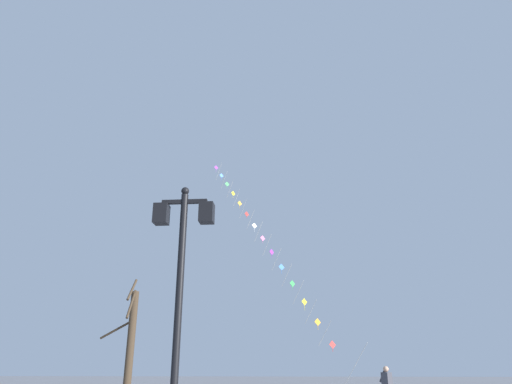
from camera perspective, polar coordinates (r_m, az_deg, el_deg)
The scene contains 3 objects.
twin_lantern_lamp_post at distance 9.11m, azimuth -9.17°, elevation -8.74°, with size 1.20×0.28×5.07m.
kite_train at distance 29.68m, azimuth 1.03°, elevation -6.02°, with size 9.49×13.82×17.46m.
bare_tree at distance 18.17m, azimuth -15.22°, elevation -18.04°, with size 1.50×1.47×4.78m.
Camera 1 is at (-0.62, -1.55, 1.64)m, focal length 32.67 mm.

